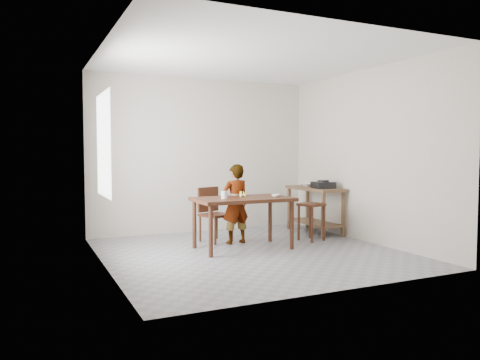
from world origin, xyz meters
name	(u,v)px	position (x,y,z in m)	size (l,w,h in m)	color
floor	(252,254)	(0.00, 0.00, -0.02)	(4.00, 4.00, 0.04)	gray
ceiling	(252,56)	(0.00, 0.00, 2.72)	(4.00, 4.00, 0.04)	white
wall_back	(202,155)	(0.00, 2.02, 1.35)	(4.00, 0.04, 2.70)	beige
wall_front	(342,158)	(0.00, -2.02, 1.35)	(4.00, 0.04, 2.70)	beige
wall_left	(102,157)	(-2.02, 0.00, 1.35)	(0.04, 4.00, 2.70)	beige
wall_right	(368,156)	(2.02, 0.00, 1.35)	(0.04, 4.00, 2.70)	beige
window_pane	(103,145)	(-1.97, 0.20, 1.50)	(0.02, 1.10, 1.30)	white
dining_table	(243,223)	(0.00, 0.30, 0.38)	(1.40, 0.80, 0.75)	#391C0F
prep_counter	(315,210)	(1.72, 1.00, 0.40)	(0.50, 1.20, 0.80)	brown
child	(235,204)	(0.07, 0.71, 0.61)	(0.45, 0.29, 1.22)	white
dining_chair	(216,215)	(-0.16, 0.96, 0.43)	(0.41, 0.41, 0.85)	#391C0F
stool	(311,222)	(1.26, 0.41, 0.30)	(0.34, 0.34, 0.60)	#391C0F
glass_tumbler	(224,195)	(-0.31, 0.27, 0.80)	(0.09, 0.09, 0.11)	silver
small_bowl	(276,196)	(0.48, 0.18, 0.77)	(0.12, 0.12, 0.04)	silver
banana	(243,195)	(0.09, 0.46, 0.78)	(0.15, 0.11, 0.05)	gold
serving_bowl	(307,185)	(1.69, 1.20, 0.83)	(0.23, 0.23, 0.06)	silver
gas_burner	(323,185)	(1.71, 0.74, 0.85)	(0.32, 0.32, 0.11)	black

